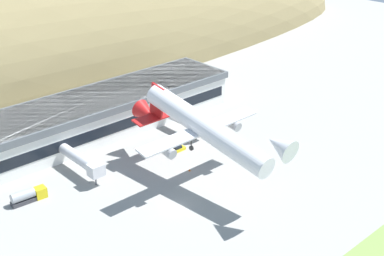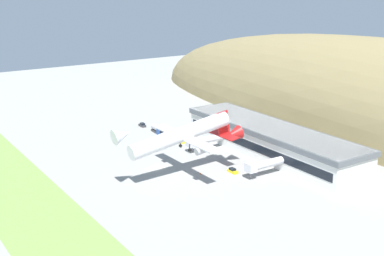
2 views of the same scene
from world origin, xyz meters
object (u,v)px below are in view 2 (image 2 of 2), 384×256
at_px(terminal_building, 271,139).
at_px(fuel_truck, 157,129).
at_px(service_car_0, 142,125).
at_px(traffic_cone_0, 201,173).
at_px(jetway_0, 204,140).
at_px(service_car_1, 233,171).
at_px(jetway_1, 263,165).
at_px(box_truck, 180,137).
at_px(cargo_airplane, 183,135).

relative_size(terminal_building, fuel_truck, 9.39).
bearing_deg(service_car_0, traffic_cone_0, -10.40).
xyz_separation_m(jetway_0, fuel_truck, (-29.38, -3.13, -2.45)).
bearing_deg(service_car_1, traffic_cone_0, -115.84).
relative_size(jetway_1, traffic_cone_0, 25.08).
relative_size(service_car_1, fuel_truck, 0.47).
xyz_separation_m(jetway_0, box_truck, (-14.77, -1.32, -2.56)).
distance_m(jetway_1, traffic_cone_0, 20.53).
height_order(terminal_building, service_car_1, terminal_building).
bearing_deg(cargo_airplane, service_car_0, 163.96).
bearing_deg(box_truck, service_car_1, -5.90).
xyz_separation_m(cargo_airplane, traffic_cone_0, (1.42, 5.97, -13.80)).
bearing_deg(terminal_building, fuel_truck, -155.70).
bearing_deg(cargo_airplane, box_truck, 149.43).
distance_m(jetway_0, fuel_truck, 29.65).
height_order(cargo_airplane, service_car_1, cargo_airplane).
relative_size(cargo_airplane, service_car_0, 11.25).
bearing_deg(jetway_0, service_car_1, -12.33).
bearing_deg(cargo_airplane, terminal_building, 92.01).
height_order(cargo_airplane, fuel_truck, cargo_airplane).
bearing_deg(box_truck, jetway_0, 5.12).
xyz_separation_m(service_car_1, traffic_cone_0, (-4.68, -9.66, -0.34)).
bearing_deg(jetway_1, terminal_building, 131.84).
bearing_deg(box_truck, fuel_truck, -172.95).
relative_size(jetway_0, service_car_0, 3.75).
distance_m(jetway_0, service_car_0, 41.68).
height_order(jetway_0, jetway_1, same).
relative_size(cargo_airplane, service_car_1, 12.01).
bearing_deg(traffic_cone_0, box_truck, 158.45).
relative_size(service_car_0, box_truck, 0.53).
bearing_deg(fuel_truck, box_truck, 7.05).
height_order(terminal_building, cargo_airplane, cargo_airplane).
xyz_separation_m(service_car_0, box_truck, (26.61, 2.46, 0.75)).
bearing_deg(fuel_truck, service_car_0, -176.87).
bearing_deg(service_car_1, cargo_airplane, -111.31).
bearing_deg(fuel_truck, terminal_building, 24.30).
height_order(terminal_building, service_car_0, terminal_building).
height_order(cargo_airplane, traffic_cone_0, cargo_airplane).
bearing_deg(fuel_truck, cargo_airplane, -20.46).
xyz_separation_m(terminal_building, box_truck, (-32.00, -19.24, -4.49)).
xyz_separation_m(service_car_1, box_truck, (-39.46, 4.08, 0.81)).
bearing_deg(box_truck, jetway_1, 2.48).
bearing_deg(box_truck, service_car_0, -174.71).
distance_m(service_car_1, fuel_truck, 54.14).
bearing_deg(service_car_1, jetway_1, 37.73).
distance_m(jetway_0, service_car_1, 25.50).
relative_size(cargo_airplane, fuel_truck, 5.62).
bearing_deg(service_car_1, terminal_building, 107.76).
height_order(jetway_0, service_car_0, jetway_0).
bearing_deg(jetway_1, jetway_0, -178.72).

